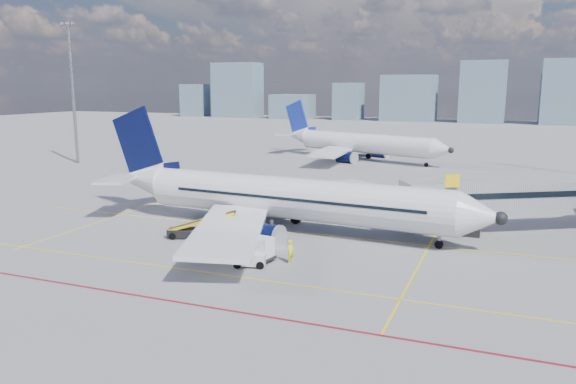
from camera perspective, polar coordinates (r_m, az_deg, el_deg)
name	(u,v)px	position (r m, az deg, el deg)	size (l,w,h in m)	color
ground	(252,253)	(49.01, -3.71, -6.20)	(420.00, 420.00, 0.00)	gray
apron_markings	(224,265)	(45.94, -6.47, -7.41)	(90.00, 35.12, 0.01)	yellow
jet_bridge	(543,195)	(60.22, 24.47, -0.29)	(23.55, 15.78, 6.30)	#989BA0
floodlight_mast_nw	(73,89)	(111.50, -21.03, 9.71)	(3.20, 0.61, 25.45)	slate
distant_skyline	(461,95)	(233.12, 17.19, 9.42)	(243.96, 15.96, 28.40)	slate
main_aircraft	(277,197)	(56.35, -1.10, -0.56)	(42.77, 37.23, 12.48)	silver
second_aircraft	(359,143)	(110.76, 7.18, 4.96)	(37.69, 31.98, 11.44)	silver
baggage_tug	(248,256)	(45.30, -4.07, -6.53)	(2.80, 2.15, 1.74)	silver
cargo_dolly	(253,247)	(46.84, -3.63, -5.59)	(3.89, 2.15, 2.02)	black
belt_loader	(194,231)	(54.21, -9.51, -3.90)	(6.67, 3.37, 2.69)	black
ramp_worker	(291,251)	(45.99, 0.27, -6.06)	(0.71, 0.47, 1.94)	yellow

